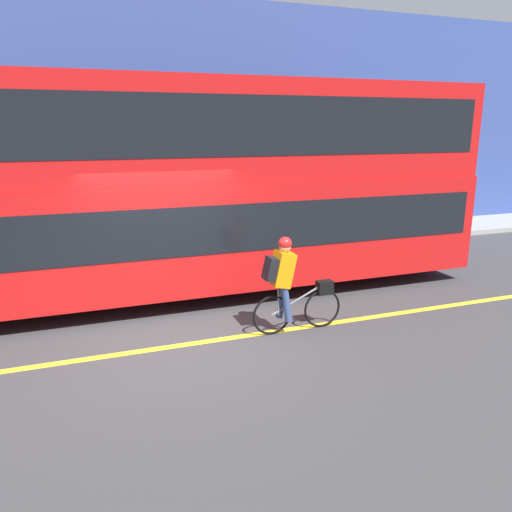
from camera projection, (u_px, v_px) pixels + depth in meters
name	position (u px, v px, depth m)	size (l,w,h in m)	color
ground_plane	(178.00, 342.00, 7.64)	(80.00, 80.00, 0.00)	#38383A
road_center_line	(180.00, 345.00, 7.50)	(50.00, 0.14, 0.01)	yellow
sidewalk_curb	(134.00, 253.00, 12.70)	(60.00, 2.05, 0.14)	gray
building_facade	(121.00, 125.00, 12.97)	(60.00, 0.30, 6.47)	#33478C
bus	(204.00, 180.00, 9.46)	(10.74, 2.54, 4.01)	black
cyclist_on_bike	(289.00, 281.00, 7.79)	(1.53, 0.32, 1.57)	black
trash_bin	(257.00, 226.00, 13.58)	(0.46, 0.46, 0.83)	#262628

